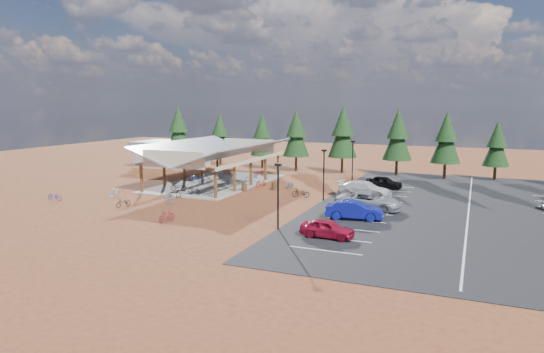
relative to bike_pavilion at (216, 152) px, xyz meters
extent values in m
plane|color=maroon|center=(10.00, -7.00, -3.82)|extent=(140.00, 140.00, 0.00)
cube|color=black|center=(28.50, -4.00, -3.80)|extent=(27.00, 44.00, 0.04)
cube|color=gray|center=(0.00, 0.00, -3.77)|extent=(10.60, 18.60, 0.10)
cube|color=#502B16|center=(-4.60, -8.40, -2.22)|extent=(0.25, 0.25, 3.00)
cube|color=#502B16|center=(-4.60, -4.20, -2.22)|extent=(0.25, 0.25, 3.00)
cube|color=#502B16|center=(-4.60, 0.00, -2.22)|extent=(0.25, 0.25, 3.00)
cube|color=#502B16|center=(-4.60, 4.20, -2.22)|extent=(0.25, 0.25, 3.00)
cube|color=#502B16|center=(-4.60, 8.40, -2.22)|extent=(0.25, 0.25, 3.00)
cube|color=#502B16|center=(4.60, -8.40, -2.22)|extent=(0.25, 0.25, 3.00)
cube|color=#502B16|center=(4.60, -4.20, -2.22)|extent=(0.25, 0.25, 3.00)
cube|color=#502B16|center=(4.60, 0.00, -2.22)|extent=(0.25, 0.25, 3.00)
cube|color=#502B16|center=(4.60, 4.20, -2.22)|extent=(0.25, 0.25, 3.00)
cube|color=#502B16|center=(4.60, 8.40, -2.22)|extent=(0.25, 0.25, 3.00)
cube|color=beige|center=(-5.00, 0.00, -0.72)|extent=(0.22, 18.00, 0.35)
cube|color=beige|center=(5.00, 0.00, -0.72)|extent=(0.22, 18.00, 0.35)
cube|color=slate|center=(-2.90, 0.00, 0.18)|extent=(5.85, 19.40, 2.13)
cube|color=slate|center=(2.90, 0.00, 0.18)|extent=(5.85, 19.40, 2.13)
cube|color=beige|center=(0.00, -9.00, 0.08)|extent=(7.50, 0.15, 1.80)
cube|color=beige|center=(0.00, 9.00, 0.08)|extent=(7.50, 0.15, 1.80)
cube|color=#ADA593|center=(-14.00, 11.00, -2.22)|extent=(10.00, 6.00, 3.20)
cube|color=slate|center=(-14.00, 11.00, -0.27)|extent=(11.00, 7.00, 0.70)
cylinder|color=black|center=(15.00, -17.00, -1.32)|extent=(0.14, 0.14, 5.00)
cube|color=black|center=(15.00, -17.00, 1.23)|extent=(0.50, 0.25, 0.18)
cylinder|color=black|center=(15.00, -5.00, -1.32)|extent=(0.14, 0.14, 5.00)
cube|color=black|center=(15.00, -5.00, 1.23)|extent=(0.50, 0.25, 0.18)
cylinder|color=black|center=(15.00, 7.00, -1.32)|extent=(0.14, 0.14, 5.00)
cube|color=black|center=(15.00, 7.00, 1.23)|extent=(0.50, 0.25, 0.18)
cylinder|color=#4D341B|center=(5.42, -3.48, -3.37)|extent=(0.60, 0.60, 0.90)
cylinder|color=#4D341B|center=(8.11, -1.31, -3.37)|extent=(0.60, 0.60, 0.90)
cylinder|color=#382314|center=(-14.85, 14.27, -2.71)|extent=(0.36, 0.36, 2.23)
cone|color=black|center=(-14.85, 14.27, 1.08)|extent=(3.93, 3.93, 5.35)
cone|color=black|center=(-14.85, 14.27, 3.31)|extent=(3.03, 3.03, 4.02)
cylinder|color=#382314|center=(-8.31, 15.91, -2.84)|extent=(0.36, 0.36, 1.96)
cone|color=black|center=(-8.31, 15.91, 0.49)|extent=(3.45, 3.45, 4.71)
cone|color=black|center=(-8.31, 15.91, 2.45)|extent=(2.67, 2.67, 3.53)
cylinder|color=#382314|center=(-0.60, 14.87, -2.84)|extent=(0.36, 0.36, 1.98)
cone|color=black|center=(-0.60, 14.87, 0.52)|extent=(3.48, 3.48, 4.74)
cone|color=black|center=(-0.60, 14.87, 2.50)|extent=(2.69, 2.69, 3.56)
cylinder|color=#382314|center=(5.05, 14.13, -2.75)|extent=(0.36, 0.36, 2.14)
cone|color=black|center=(5.05, 14.13, 0.89)|extent=(3.77, 3.77, 5.14)
cone|color=black|center=(5.05, 14.13, 3.03)|extent=(2.91, 2.91, 3.86)
cylinder|color=#382314|center=(11.76, 14.40, -2.69)|extent=(0.36, 0.36, 2.27)
cone|color=black|center=(11.76, 14.40, 1.18)|extent=(4.00, 4.00, 5.46)
cone|color=black|center=(11.76, 14.40, 3.45)|extent=(3.09, 3.09, 4.09)
cylinder|color=#382314|center=(19.09, 14.90, -2.73)|extent=(0.36, 0.36, 2.18)
cone|color=black|center=(19.09, 14.90, 0.98)|extent=(3.84, 3.84, 5.24)
cone|color=black|center=(19.09, 14.90, 3.16)|extent=(2.97, 2.97, 3.93)
cylinder|color=#382314|center=(25.23, 14.31, -2.76)|extent=(0.36, 0.36, 2.12)
cone|color=black|center=(25.23, 14.31, 0.84)|extent=(3.73, 3.73, 5.08)
cone|color=black|center=(25.23, 14.31, 2.95)|extent=(2.88, 2.88, 3.81)
cylinder|color=#382314|center=(31.14, 15.80, -2.91)|extent=(0.36, 0.36, 1.84)
cone|color=black|center=(31.14, 15.80, 0.21)|extent=(3.23, 3.23, 4.40)
cone|color=black|center=(31.14, 15.80, 2.05)|extent=(2.50, 2.50, 3.30)
imported|color=black|center=(-1.10, -6.54, -3.25)|extent=(1.90, 1.01, 0.95)
imported|color=#919499|center=(-1.23, -0.57, -3.25)|extent=(1.63, 0.84, 0.94)
imported|color=#223F94|center=(-3.00, 0.03, -3.25)|extent=(1.84, 0.77, 0.94)
imported|color=maroon|center=(-1.92, 6.11, -3.27)|extent=(1.56, 0.87, 0.91)
imported|color=black|center=(1.71, -7.80, -3.24)|extent=(1.93, 1.07, 0.96)
imported|color=#A0A2A9|center=(1.63, -0.63, -3.17)|extent=(1.91, 1.01, 1.10)
imported|color=#21509D|center=(3.45, 2.53, -3.31)|extent=(1.64, 0.80, 0.82)
imported|color=maroon|center=(2.78, 6.42, -3.22)|extent=(1.73, 0.81, 1.00)
imported|color=black|center=(-1.47, -15.13, -3.39)|extent=(0.88, 1.72, 0.86)
imported|color=gray|center=(-5.58, -11.49, -3.37)|extent=(1.09, 1.54, 0.91)
imported|color=navy|center=(-9.82, -15.47, -3.37)|extent=(1.76, 0.69, 0.91)
imported|color=maroon|center=(5.72, -18.46, -3.32)|extent=(0.86, 1.74, 1.01)
imported|color=black|center=(0.69, -10.14, -3.36)|extent=(1.26, 1.88, 0.94)
imported|color=gray|center=(1.91, -12.59, -3.28)|extent=(1.89, 1.03, 1.09)
imported|color=#234D87|center=(9.34, 0.48, -3.39)|extent=(0.65, 1.68, 0.87)
imported|color=#A00D0D|center=(5.93, -0.08, -3.36)|extent=(1.10, 1.59, 0.94)
imported|color=black|center=(12.32, -4.25, -3.34)|extent=(1.87, 0.73, 0.97)
imported|color=maroon|center=(19.23, -17.92, -3.11)|extent=(4.01, 1.75, 1.34)
imported|color=navy|center=(19.72, -11.61, -3.00)|extent=(4.95, 2.39, 1.56)
imported|color=#97999D|center=(20.06, -7.67, -2.96)|extent=(5.98, 2.80, 1.65)
imported|color=silver|center=(18.39, -1.49, -2.97)|extent=(5.76, 2.68, 1.63)
imported|color=black|center=(19.34, 4.42, -3.09)|extent=(4.26, 2.21, 1.38)
camera|label=1|loc=(28.82, -50.79, 5.87)|focal=32.00mm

